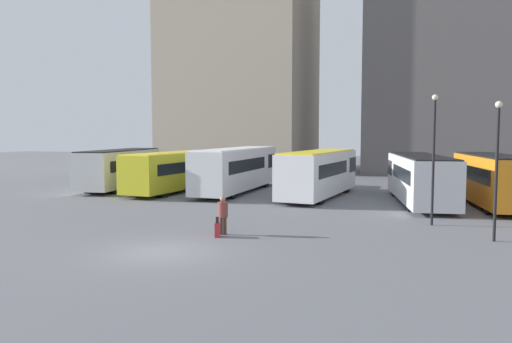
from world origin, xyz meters
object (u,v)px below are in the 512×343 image
bus_2 (238,168)px  lamp_post_1 (497,159)px  bus_4 (420,177)px  suitcase (217,230)px  bus_5 (493,179)px  bus_0 (120,168)px  bus_3 (319,172)px  lamp_post_0 (434,150)px  traveler (223,212)px  bus_1 (176,170)px

bus_2 → lamp_post_1: 20.35m
bus_4 → suitcase: size_ratio=12.98×
bus_5 → suitcase: size_ratio=11.14×
bus_0 → bus_3: bearing=-97.9°
suitcase → lamp_post_0: bearing=-79.9°
bus_5 → lamp_post_1: 10.59m
traveler → suitcase: bearing=151.1°
bus_3 → traveler: (-1.58, -13.80, -0.73)m
traveler → suitcase: 0.85m
bus_0 → lamp_post_1: lamp_post_1 is taller
lamp_post_0 → bus_1: bearing=154.2°
bus_0 → lamp_post_1: 27.87m
bus_3 → bus_5: 10.68m
bus_2 → bus_1: bearing=105.6°
bus_0 → traveler: size_ratio=6.13×
bus_1 → suitcase: 17.00m
bus_1 → bus_5: 21.45m
bus_1 → bus_2: bus_2 is taller
bus_1 → traveler: 16.56m
bus_0 → suitcase: (14.17, -14.54, -1.36)m
bus_0 → bus_3: bus_3 is taller
bus_3 → lamp_post_0: size_ratio=1.75×
bus_2 → lamp_post_1: bearing=-129.0°
bus_1 → bus_3: bus_3 is taller
bus_5 → lamp_post_0: lamp_post_0 is taller
bus_5 → lamp_post_1: lamp_post_1 is taller
bus_2 → bus_4: size_ratio=1.06×
traveler → bus_3: bearing=-29.4°
bus_2 → bus_0: bearing=95.9°
bus_3 → bus_1: bearing=96.5°
bus_5 → traveler: 17.48m
bus_5 → lamp_post_0: bearing=146.0°
bus_2 → lamp_post_1: lamp_post_1 is taller
bus_3 → suitcase: bus_3 is taller
bus_2 → bus_4: 13.05m
bus_4 → traveler: 15.13m
suitcase → bus_2: bearing=-5.8°
bus_3 → lamp_post_1: lamp_post_1 is taller
bus_2 → lamp_post_0: bearing=-126.1°
bus_5 → bus_2: bearing=73.5°
traveler → bus_0: bearing=22.5°
bus_4 → bus_5: (4.11, -0.26, 0.04)m
bus_5 → suitcase: bearing=128.4°
suitcase → lamp_post_1: size_ratio=0.16×
bus_0 → lamp_post_0: 24.60m
bus_3 → traveler: size_ratio=6.47×
bus_3 → bus_5: (10.61, -1.28, -0.04)m
bus_5 → traveler: size_ratio=5.87×
lamp_post_1 → lamp_post_0: bearing=127.7°
bus_1 → lamp_post_1: lamp_post_1 is taller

